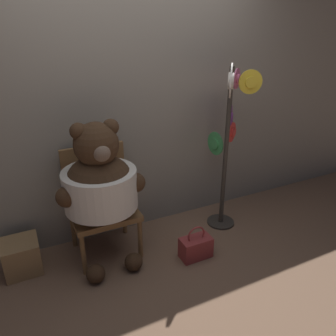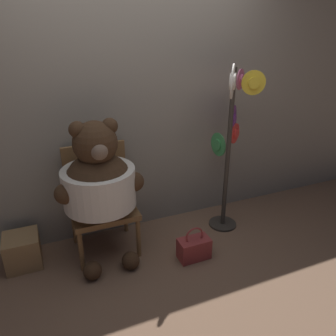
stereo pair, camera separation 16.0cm
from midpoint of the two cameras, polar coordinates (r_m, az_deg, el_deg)
ground_plane at (r=3.07m, az=-1.02°, el=-14.80°), size 14.00×14.00×0.00m
wall_back at (r=3.02m, az=-5.38°, el=11.67°), size 8.00×0.10×2.57m
chair at (r=2.97m, az=-10.19°, el=-5.00°), size 0.55×0.48×0.96m
teddy_bear at (r=2.72m, az=-10.27°, el=-2.59°), size 0.72×0.64×1.25m
hat_display_rack at (r=3.14m, az=12.35°, el=5.49°), size 0.43×0.49×1.62m
handbag_on_ground at (r=2.98m, az=6.12°, el=-13.70°), size 0.28×0.16×0.32m
wooden_crate at (r=3.10m, az=-22.62°, el=-13.16°), size 0.28×0.28×0.28m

